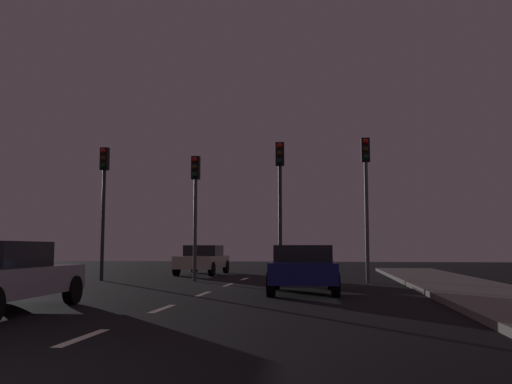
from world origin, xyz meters
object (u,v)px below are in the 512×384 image
at_px(traffic_signal_far_left, 104,187).
at_px(traffic_signal_center_right, 280,184).
at_px(traffic_signal_center_left, 195,193).
at_px(car_stopped_ahead, 303,268).
at_px(traffic_signal_far_right, 366,181).
at_px(car_oncoming_far, 203,259).

distance_m(traffic_signal_far_left, traffic_signal_center_right, 7.02).
relative_size(traffic_signal_center_left, car_stopped_ahead, 1.24).
bearing_deg(car_stopped_ahead, traffic_signal_center_left, 130.93).
bearing_deg(traffic_signal_far_left, traffic_signal_far_right, 0.00).
relative_size(traffic_signal_center_left, car_oncoming_far, 1.11).
bearing_deg(traffic_signal_center_right, traffic_signal_far_left, -180.00).
distance_m(traffic_signal_far_left, traffic_signal_center_left, 3.74).
height_order(traffic_signal_far_left, car_stopped_ahead, traffic_signal_far_left).
height_order(traffic_signal_center_right, car_stopped_ahead, traffic_signal_center_right).
distance_m(traffic_signal_far_right, car_oncoming_far, 9.73).
height_order(car_stopped_ahead, car_oncoming_far, car_oncoming_far).
bearing_deg(traffic_signal_far_right, car_oncoming_far, 143.68).
height_order(traffic_signal_far_left, traffic_signal_center_left, traffic_signal_far_left).
bearing_deg(traffic_signal_far_right, traffic_signal_center_right, -180.00).
bearing_deg(traffic_signal_far_right, car_stopped_ahead, -112.86).
height_order(traffic_signal_center_left, traffic_signal_center_right, traffic_signal_center_right).
bearing_deg(traffic_signal_far_right, traffic_signal_center_left, -179.99).
distance_m(traffic_signal_center_left, car_oncoming_far, 6.16).
bearing_deg(traffic_signal_far_left, car_oncoming_far, 63.00).
height_order(traffic_signal_center_right, car_oncoming_far, traffic_signal_center_right).
bearing_deg(car_oncoming_far, car_stopped_ahead, -63.20).
height_order(traffic_signal_center_left, car_stopped_ahead, traffic_signal_center_left).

